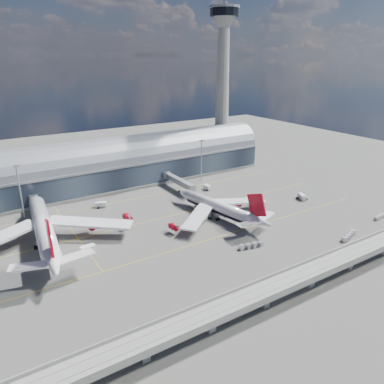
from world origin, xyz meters
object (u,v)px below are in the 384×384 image
cargo_train_1 (349,236)px  service_truck_1 (88,250)px  service_truck_2 (203,216)px  service_truck_3 (302,197)px  floodlight_mast_left (20,190)px  floodlight_mast_right (201,160)px  service_truck_4 (207,187)px  cargo_train_2 (380,217)px  airliner_left (44,230)px  control_tower (222,87)px  cargo_train_0 (251,246)px  airliner_right (219,208)px  service_truck_5 (101,205)px

cargo_train_1 → service_truck_1: bearing=80.7°
service_truck_2 → service_truck_3: bearing=-113.9°
floodlight_mast_left → floodlight_mast_right: (100.00, 0.00, 0.00)m
service_truck_4 → cargo_train_2: 88.52m
service_truck_1 → service_truck_3: service_truck_1 is taller
floodlight_mast_right → airliner_left: size_ratio=0.33×
airliner_left → cargo_train_1: 124.65m
airliner_left → control_tower: bearing=31.0°
cargo_train_0 → service_truck_1: bearing=49.5°
control_tower → cargo_train_1: (-24.03, -122.82, -50.66)m
control_tower → service_truck_1: size_ratio=17.96×
cargo_train_1 → service_truck_3: bearing=-6.9°
airliner_right → service_truck_3: (50.75, -4.61, -3.39)m
floodlight_mast_left → service_truck_2: 85.12m
airliner_right → cargo_train_2: (62.36, -41.42, -3.95)m
floodlight_mast_right → service_truck_1: size_ratio=4.48×
airliner_left → cargo_train_1: airliner_left is taller
service_truck_1 → cargo_train_1: service_truck_1 is taller
airliner_left → service_truck_1: 20.72m
service_truck_2 → service_truck_3: service_truck_2 is taller
floodlight_mast_right → service_truck_4: bearing=-110.8°
airliner_right → service_truck_2: size_ratio=6.51×
control_tower → service_truck_3: (-6.51, -81.25, -50.20)m
floodlight_mast_right → service_truck_3: bearing=-61.9°
airliner_left → service_truck_4: airliner_left is taller
airliner_right → service_truck_5: airliner_right is taller
floodlight_mast_left → cargo_train_1: bearing=-40.5°
cargo_train_2 → service_truck_4: bearing=37.8°
floodlight_mast_right → service_truck_5: bearing=-174.0°
cargo_train_0 → cargo_train_1: bearing=-122.9°
cargo_train_1 → service_truck_2: bearing=56.6°
floodlight_mast_right → service_truck_1: bearing=-149.9°
airliner_left → service_truck_1: airliner_left is taller
service_truck_2 → service_truck_1: bearing=74.8°
floodlight_mast_right → cargo_train_2: bearing=-66.0°
service_truck_4 → cargo_train_1: service_truck_4 is taller
airliner_right → cargo_train_1: airliner_right is taller
service_truck_2 → cargo_train_2: size_ratio=1.18×
floodlight_mast_left → floodlight_mast_right: bearing=0.0°
cargo_train_1 → airliner_right: bearing=51.7°
airliner_left → service_truck_3: size_ratio=12.44×
service_truck_3 → cargo_train_0: (-57.63, -26.40, -0.47)m
airliner_right → service_truck_4: 38.57m
floodlight_mast_left → cargo_train_1: size_ratio=2.27×
floodlight_mast_right → service_truck_2: 57.05m
service_truck_3 → cargo_train_0: service_truck_3 is taller
floodlight_mast_right → service_truck_4: 19.45m
airliner_left → service_truck_4: size_ratio=15.63×
airliner_left → cargo_train_0: airliner_left is taller
cargo_train_1 → airliner_left: bearing=76.5°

